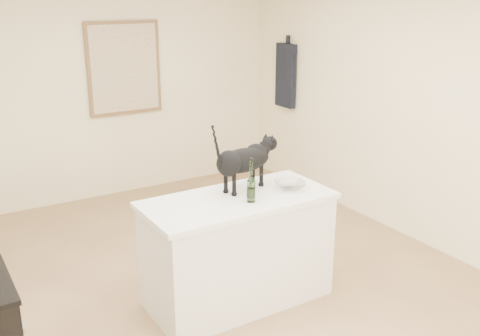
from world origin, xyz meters
name	(u,v)px	position (x,y,z in m)	size (l,w,h in m)	color
floor	(216,292)	(0.00, 0.00, 0.00)	(5.50, 5.50, 0.00)	#A58458
wall_back	(100,91)	(0.00, 2.75, 1.30)	(4.50, 4.50, 0.00)	#FFEEC5
wall_right	(414,112)	(2.25, 0.00, 1.30)	(5.50, 5.50, 0.00)	#FFEEC5
island_base	(238,252)	(0.10, -0.20, 0.43)	(1.44, 0.67, 0.86)	white
island_top	(238,200)	(0.10, -0.20, 0.88)	(1.50, 0.70, 0.04)	white
artwork_frame	(124,68)	(0.30, 2.72, 1.55)	(0.90, 0.03, 1.10)	brown
artwork_canvas	(125,68)	(0.30, 2.70, 1.55)	(0.82, 0.00, 1.02)	beige
hanging_garment	(286,76)	(2.19, 2.05, 1.40)	(0.08, 0.34, 0.80)	black
black_cat	(243,164)	(0.23, -0.07, 1.12)	(0.63, 0.19, 0.44)	black
wine_bottle	(251,183)	(0.14, -0.33, 1.05)	(0.06, 0.06, 0.30)	#255120
glass_bowl	(290,185)	(0.56, -0.25, 0.93)	(0.25, 0.25, 0.06)	silver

